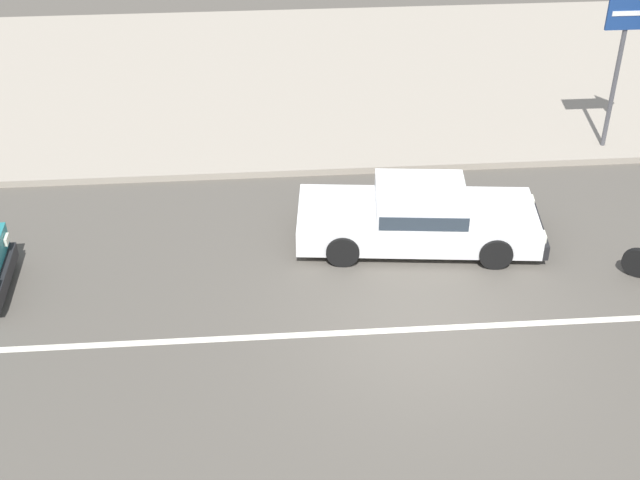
{
  "coord_description": "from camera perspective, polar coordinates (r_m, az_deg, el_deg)",
  "views": [
    {
      "loc": [
        -2.6,
        -11.17,
        9.31
      ],
      "look_at": [
        -1.61,
        1.56,
        0.8
      ],
      "focal_mm": 50.0,
      "sensor_mm": 36.0,
      "label": 1
    }
  ],
  "objects": [
    {
      "name": "ground_plane",
      "position": [
        14.77,
        6.73,
        -5.67
      ],
      "size": [
        160.0,
        160.0,
        0.0
      ],
      "primitive_type": "plane",
      "color": "#544F47"
    },
    {
      "name": "lane_centre_stripe",
      "position": [
        14.77,
        6.73,
        -5.66
      ],
      "size": [
        50.4,
        0.14,
        0.01
      ],
      "primitive_type": "cube",
      "color": "silver",
      "rests_on": "ground"
    },
    {
      "name": "kerb_strip",
      "position": [
        23.43,
        2.31,
        10.44
      ],
      "size": [
        68.0,
        10.0,
        0.15
      ],
      "primitive_type": "cube",
      "color": "#9E9384",
      "rests_on": "ground"
    },
    {
      "name": "sedan_white_2",
      "position": [
        16.63,
        6.36,
        1.59
      ],
      "size": [
        4.68,
        2.27,
        1.06
      ],
      "color": "white",
      "rests_on": "ground"
    }
  ]
}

